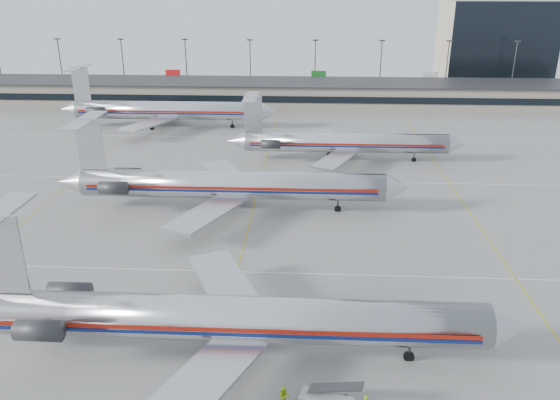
{
  "coord_description": "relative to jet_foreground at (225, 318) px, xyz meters",
  "views": [
    {
      "loc": [
        7.52,
        -42.25,
        29.33
      ],
      "look_at": [
        4.19,
        20.24,
        4.5
      ],
      "focal_mm": 35.0,
      "sensor_mm": 36.0,
      "label": 1
    }
  ],
  "objects": [
    {
      "name": "ground",
      "position": [
        -0.95,
        4.22,
        -3.64
      ],
      "size": [
        260.0,
        260.0,
        0.0
      ],
      "primitive_type": "plane",
      "color": "gray",
      "rests_on": "ground"
    },
    {
      "name": "terminal",
      "position": [
        -0.95,
        102.19,
        -0.48
      ],
      "size": [
        162.0,
        17.0,
        6.25
      ],
      "color": "gray",
      "rests_on": "ground"
    },
    {
      "name": "jet_foreground",
      "position": [
        0.0,
        0.0,
        0.0
      ],
      "size": [
        47.9,
        28.2,
        12.54
      ],
      "color": "silver",
      "rests_on": "ground"
    },
    {
      "name": "jet_back_row",
      "position": [
        -24.96,
        77.92,
        0.16
      ],
      "size": [
        47.79,
        29.4,
        13.07
      ],
      "color": "silver",
      "rests_on": "ground"
    },
    {
      "name": "light_mast_row",
      "position": [
        -0.95,
        116.22,
        4.94
      ],
      "size": [
        163.6,
        0.4,
        15.28
      ],
      "color": "#38383D",
      "rests_on": "ground"
    },
    {
      "name": "jet_third_row",
      "position": [
        12.31,
        55.6,
        -0.31
      ],
      "size": [
        41.91,
        25.78,
        11.46
      ],
      "color": "silver",
      "rests_on": "ground"
    },
    {
      "name": "apron_markings",
      "position": [
        -0.95,
        14.22,
        -3.63
      ],
      "size": [
        160.0,
        0.15,
        0.02
      ],
      "primitive_type": "cube",
      "color": "silver",
      "rests_on": "ground"
    },
    {
      "name": "belt_loader",
      "position": [
        8.38,
        -5.73,
        -2.97
      ],
      "size": [
        4.85,
        2.5,
        2.48
      ],
      "rotation": [
        0.0,
        0.0,
        -0.29
      ],
      "color": "#9C9C9C",
      "rests_on": "ground"
    },
    {
      "name": "jet_second_row",
      "position": [
        -4.74,
        31.96,
        0.06
      ],
      "size": [
        48.68,
        28.66,
        12.74
      ],
      "color": "silver",
      "rests_on": "ground"
    },
    {
      "name": "ramp_worker_far",
      "position": [
        5.16,
        -5.86,
        -2.79
      ],
      "size": [
        0.85,
        0.68,
        1.7
      ],
      "primitive_type": "imported",
      "rotation": [
        0.0,
        0.0,
        0.04
      ],
      "color": "#9DC712",
      "rests_on": "ground"
    },
    {
      "name": "distant_building",
      "position": [
        61.05,
        132.22,
        8.86
      ],
      "size": [
        30.0,
        20.0,
        25.0
      ],
      "primitive_type": "cube",
      "color": "tan",
      "rests_on": "ground"
    }
  ]
}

